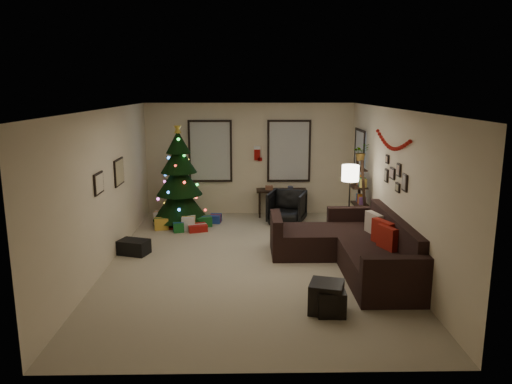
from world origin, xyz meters
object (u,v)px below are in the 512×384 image
at_px(sofa, 354,249).
at_px(bookshelf, 361,198).
at_px(desk, 281,193).
at_px(christmas_tree, 179,183).
at_px(desk_chair, 287,207).

bearing_deg(sofa, bookshelf, 74.56).
relative_size(sofa, desk, 2.58).
xyz_separation_m(sofa, desk, (-1.04, 3.44, 0.26)).
bearing_deg(christmas_tree, sofa, -39.18).
bearing_deg(desk, desk_chair, -83.04).
xyz_separation_m(sofa, desk_chair, (-0.96, 2.79, 0.07)).
bearing_deg(desk_chair, desk, 115.00).
bearing_deg(christmas_tree, desk_chair, 0.64).
bearing_deg(bookshelf, desk_chair, 146.21).
distance_m(sofa, bookshelf, 1.94).
xyz_separation_m(christmas_tree, bookshelf, (3.89, -0.95, -0.17)).
distance_m(christmas_tree, sofa, 4.42).
xyz_separation_m(sofa, bookshelf, (0.50, 1.81, 0.48)).
relative_size(desk, bookshelf, 0.74).
xyz_separation_m(desk_chair, bookshelf, (1.46, -0.98, 0.42)).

